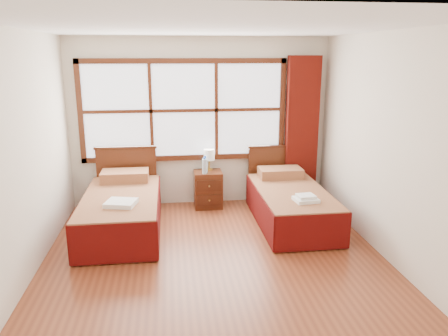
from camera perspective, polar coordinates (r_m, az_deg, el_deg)
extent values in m
plane|color=brown|center=(5.11, -1.00, -12.62)|extent=(4.50, 4.50, 0.00)
plane|color=white|center=(4.54, -1.15, 17.93)|extent=(4.50, 4.50, 0.00)
plane|color=silver|center=(6.86, -3.13, 5.93)|extent=(4.00, 0.00, 4.00)
plane|color=silver|center=(4.87, -25.17, 0.91)|extent=(0.00, 4.50, 4.50)
plane|color=silver|center=(5.26, 21.17, 2.25)|extent=(0.00, 4.50, 4.50)
cube|color=white|center=(6.79, -5.26, 7.50)|extent=(3.00, 0.02, 1.40)
cube|color=#4B2110|center=(6.90, -5.11, 1.38)|extent=(3.16, 0.06, 0.08)
cube|color=#4B2110|center=(6.72, -5.41, 13.76)|extent=(3.16, 0.06, 0.08)
cube|color=#4B2110|center=(6.89, -18.26, 6.94)|extent=(0.08, 0.06, 1.56)
cube|color=#4B2110|center=(6.99, 7.57, 7.65)|extent=(0.08, 0.06, 1.56)
cube|color=#4B2110|center=(6.77, -9.52, 7.35)|extent=(0.05, 0.05, 1.40)
cube|color=#4B2110|center=(6.80, -1.01, 7.58)|extent=(0.05, 0.05, 1.40)
cube|color=#4B2110|center=(6.77, -5.25, 7.48)|extent=(3.00, 0.05, 0.05)
cube|color=#570F08|center=(7.04, 10.11, 4.88)|extent=(0.50, 0.16, 2.30)
cube|color=#3A190C|center=(6.09, -13.15, -6.89)|extent=(0.87, 1.74, 0.28)
cube|color=maroon|center=(6.00, -13.30, -4.58)|extent=(0.98, 1.93, 0.24)
cube|color=#560B09|center=(6.12, -17.79, -5.92)|extent=(0.03, 1.93, 0.48)
cube|color=#560B09|center=(6.02, -8.57, -5.72)|extent=(0.03, 1.93, 0.48)
cube|color=#560B09|center=(5.16, -14.25, -9.56)|extent=(0.98, 0.03, 0.48)
cube|color=maroon|center=(6.61, -12.81, -0.99)|extent=(0.68, 0.40, 0.15)
cube|color=#4B2110|center=(6.94, -12.52, -1.29)|extent=(0.91, 0.06, 0.95)
cube|color=#3A190C|center=(6.83, -12.75, 2.62)|extent=(0.95, 0.08, 0.04)
cube|color=#3A190C|center=(6.29, 8.76, -6.04)|extent=(0.83, 1.67, 0.27)
cube|color=maroon|center=(6.20, 8.85, -3.88)|extent=(0.93, 1.85, 0.23)
cube|color=#560B09|center=(6.14, 4.58, -5.28)|extent=(0.03, 1.85, 0.46)
cube|color=#560B09|center=(6.39, 12.85, -4.80)|extent=(0.03, 1.85, 0.46)
cube|color=#560B09|center=(5.43, 11.48, -8.28)|extent=(0.93, 0.03, 0.46)
cube|color=maroon|center=(6.77, 7.36, -0.61)|extent=(0.65, 0.38, 0.14)
cube|color=#4B2110|center=(7.12, 6.65, -0.80)|extent=(0.87, 0.06, 0.91)
cube|color=#3A190C|center=(7.01, 6.76, 2.84)|extent=(0.91, 0.08, 0.04)
cube|color=#4B2110|center=(6.85, -2.10, -2.78)|extent=(0.43, 0.38, 0.57)
cube|color=#3A190C|center=(6.70, -1.93, -4.23)|extent=(0.38, 0.02, 0.17)
cube|color=#3A190C|center=(6.63, -1.95, -2.35)|extent=(0.38, 0.02, 0.17)
sphere|color=#AC7B3A|center=(6.68, -1.92, -4.28)|extent=(0.03, 0.03, 0.03)
sphere|color=#AC7B3A|center=(6.61, -1.93, -2.40)|extent=(0.03, 0.03, 0.03)
cube|color=white|center=(5.58, -13.31, -4.48)|extent=(0.42, 0.39, 0.06)
cube|color=white|center=(5.74, 10.63, -4.08)|extent=(0.32, 0.29, 0.05)
cube|color=white|center=(5.73, 10.65, -3.67)|extent=(0.24, 0.21, 0.04)
cylinder|color=gold|center=(6.88, -1.94, -0.14)|extent=(0.10, 0.10, 0.02)
cylinder|color=gold|center=(6.86, -1.94, 0.51)|extent=(0.02, 0.02, 0.14)
cylinder|color=white|center=(6.82, -1.95, 1.77)|extent=(0.17, 0.17, 0.17)
cylinder|color=silver|center=(6.63, -2.58, 0.21)|extent=(0.07, 0.07, 0.23)
cylinder|color=blue|center=(6.60, -2.59, 1.30)|extent=(0.03, 0.03, 0.03)
cylinder|color=silver|center=(6.69, -2.46, 0.36)|extent=(0.07, 0.07, 0.23)
cylinder|color=blue|center=(6.66, -2.47, 1.45)|extent=(0.03, 0.03, 0.03)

